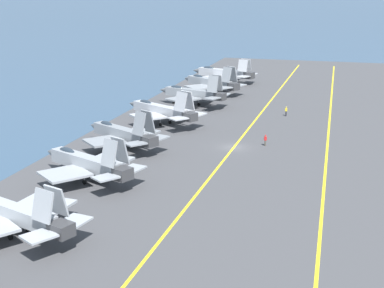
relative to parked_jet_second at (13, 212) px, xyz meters
The scene contains 13 objects.
ground_plane 40.07m from the parked_jet_second, 21.42° to the right, with size 2000.00×2000.00×0.00m, color #334C66.
carrier_deck 40.06m from the parked_jet_second, 21.42° to the right, with size 206.82×50.44×0.40m, color #424244.
deck_stripe_foul_line 46.91m from the parked_jet_second, 37.41° to the right, with size 186.14×0.36×0.01m, color yellow.
deck_stripe_centerline 40.05m from the parked_jet_second, 21.42° to the right, with size 186.14×0.36×0.01m, color yellow.
parked_jet_second is the anchor object (origin of this frame).
parked_jet_third 16.91m from the parked_jet_second, ahead, with size 13.11×15.76×6.49m.
parked_jet_fourth 31.76m from the parked_jet_second, ahead, with size 12.45×14.91×6.60m.
parked_jet_fifth 48.13m from the parked_jet_second, ahead, with size 12.71×16.59×6.62m.
parked_jet_sixth 64.23m from the parked_jet_second, ahead, with size 13.24×15.40×6.78m.
parked_jet_seventh 78.95m from the parked_jet_second, ahead, with size 13.21×16.26×6.56m.
parked_jet_eighth 93.99m from the parked_jet_second, ahead, with size 11.95×17.13×6.12m.
crew_yellow_vest 63.75m from the parked_jet_second, 17.84° to the right, with size 0.26×0.38×1.81m.
crew_red_vest 43.62m from the parked_jet_second, 25.93° to the right, with size 0.38×0.45×1.79m.
Camera 1 is at (-84.64, -17.62, 25.13)m, focal length 55.00 mm.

